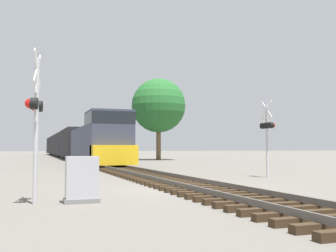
{
  "coord_description": "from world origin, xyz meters",
  "views": [
    {
      "loc": [
        -5.51,
        -13.14,
        1.45
      ],
      "look_at": [
        1.94,
        8.0,
        2.73
      ],
      "focal_mm": 42.0,
      "sensor_mm": 36.0,
      "label": 1
    }
  ],
  "objects_px": {
    "crossing_signal_far": "(267,130)",
    "tree_mid_background": "(159,106)",
    "freight_train": "(66,145)",
    "crossing_signal_near": "(35,113)",
    "relay_cabinet": "(82,180)"
  },
  "relations": [
    {
      "from": "crossing_signal_far",
      "to": "tree_mid_background",
      "type": "distance_m",
      "value": 30.35
    },
    {
      "from": "tree_mid_background",
      "to": "freight_train",
      "type": "bearing_deg",
      "value": 117.36
    },
    {
      "from": "crossing_signal_near",
      "to": "relay_cabinet",
      "type": "bearing_deg",
      "value": 93.77
    },
    {
      "from": "crossing_signal_far",
      "to": "relay_cabinet",
      "type": "bearing_deg",
      "value": 120.94
    },
    {
      "from": "crossing_signal_near",
      "to": "tree_mid_background",
      "type": "height_order",
      "value": "tree_mid_background"
    },
    {
      "from": "crossing_signal_near",
      "to": "tree_mid_background",
      "type": "bearing_deg",
      "value": 167.94
    },
    {
      "from": "freight_train",
      "to": "tree_mid_background",
      "type": "height_order",
      "value": "tree_mid_background"
    },
    {
      "from": "crossing_signal_near",
      "to": "tree_mid_background",
      "type": "distance_m",
      "value": 39.11
    },
    {
      "from": "crossing_signal_far",
      "to": "relay_cabinet",
      "type": "distance_m",
      "value": 11.85
    },
    {
      "from": "crossing_signal_near",
      "to": "relay_cabinet",
      "type": "xyz_separation_m",
      "value": [
        1.21,
        -0.15,
        -1.78
      ]
    },
    {
      "from": "crossing_signal_far",
      "to": "crossing_signal_near",
      "type": "bearing_deg",
      "value": 117.48
    },
    {
      "from": "freight_train",
      "to": "crossing_signal_far",
      "type": "bearing_deg",
      "value": -83.22
    },
    {
      "from": "freight_train",
      "to": "crossing_signal_far",
      "type": "height_order",
      "value": "freight_train"
    },
    {
      "from": "freight_train",
      "to": "crossing_signal_near",
      "type": "height_order",
      "value": "freight_train"
    },
    {
      "from": "crossing_signal_far",
      "to": "tree_mid_background",
      "type": "relative_size",
      "value": 0.38
    }
  ]
}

